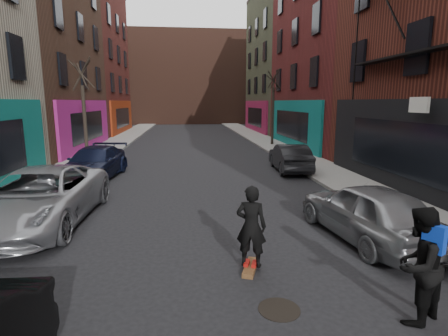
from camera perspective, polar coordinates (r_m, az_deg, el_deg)
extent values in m
cube|color=gray|center=(33.35, -16.17, 4.61)|extent=(2.50, 84.00, 0.13)
cube|color=gray|center=(33.54, 5.44, 5.02)|extent=(2.50, 84.00, 0.13)
cube|color=#4D2F21|center=(23.80, 32.21, 20.35)|extent=(12.00, 56.00, 16.00)
cube|color=#47281E|center=(58.80, -5.91, 14.23)|extent=(40.00, 10.00, 14.00)
imported|color=#97999F|center=(11.05, -27.83, -4.20)|extent=(2.80, 5.72, 1.57)
imported|color=black|center=(16.63, -20.39, 0.76)|extent=(2.50, 5.03, 1.41)
imported|color=gray|center=(9.42, 22.39, -6.52)|extent=(2.29, 4.49, 1.46)
imported|color=black|center=(17.64, 10.68, 1.69)|extent=(1.69, 4.16, 1.34)
cube|color=brown|center=(7.48, 4.35, -15.88)|extent=(0.47, 0.83, 0.10)
imported|color=black|center=(7.12, 4.45, -9.46)|extent=(0.71, 0.59, 1.68)
imported|color=black|center=(6.31, 29.12, -13.70)|extent=(1.13, 1.06, 1.86)
cube|color=#0E37C4|center=(6.07, 31.10, -9.82)|extent=(0.27, 0.33, 0.42)
cylinder|color=black|center=(6.32, 9.00, -21.83)|extent=(0.92, 0.92, 0.01)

